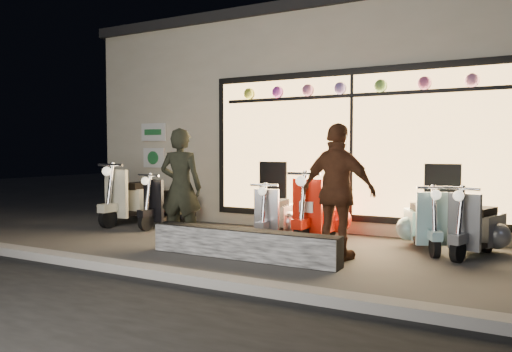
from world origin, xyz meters
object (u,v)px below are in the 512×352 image
at_px(graffiti_barrier, 243,244).
at_px(scooter_silver, 277,216).
at_px(scooter_red, 323,213).
at_px(man, 181,187).
at_px(woman, 338,192).

relative_size(graffiti_barrier, scooter_silver, 2.17).
distance_m(graffiti_barrier, scooter_red, 1.96).
bearing_deg(scooter_red, scooter_silver, -158.96).
distance_m(man, woman, 2.44).
height_order(man, woman, woman).
distance_m(scooter_silver, woman, 1.90).
height_order(scooter_red, woman, woman).
distance_m(scooter_silver, scooter_red, 0.77).
relative_size(man, woman, 0.98).
xyz_separation_m(man, woman, (2.43, 0.23, 0.01)).
distance_m(scooter_red, woman, 1.58).
bearing_deg(scooter_silver, man, -132.92).
bearing_deg(man, graffiti_barrier, 150.69).
distance_m(scooter_red, man, 2.36).
bearing_deg(woman, man, 15.14).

